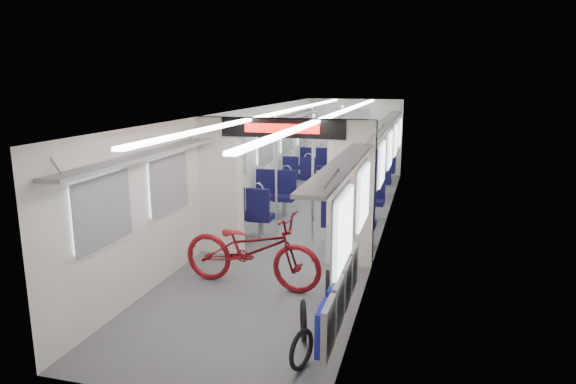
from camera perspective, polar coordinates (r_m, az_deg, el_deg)
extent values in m
plane|color=#515456|center=(10.44, 2.54, -3.67)|extent=(12.00, 12.00, 0.00)
cube|color=silver|center=(10.59, -5.08, 2.91)|extent=(0.02, 12.00, 2.30)
cube|color=silver|center=(9.97, 10.77, 2.14)|extent=(0.02, 12.00, 2.30)
cube|color=silver|center=(16.04, 7.35, 6.12)|extent=(2.90, 0.02, 2.30)
cube|color=silver|center=(4.71, -13.89, -9.75)|extent=(2.90, 0.02, 2.30)
cube|color=silver|center=(10.05, 2.67, 9.03)|extent=(2.90, 12.00, 0.02)
cube|color=white|center=(10.18, -0.39, 8.93)|extent=(0.12, 11.40, 0.04)
cube|color=white|center=(9.94, 5.80, 8.78)|extent=(0.12, 11.40, 0.04)
cube|color=silver|center=(8.68, -7.61, -0.30)|extent=(0.65, 0.18, 2.00)
cube|color=silver|center=(8.09, 7.26, -1.23)|extent=(0.65, 0.18, 2.00)
cube|color=silver|center=(8.12, -0.45, 7.17)|extent=(2.90, 0.18, 0.30)
cylinder|color=silver|center=(8.56, -5.60, -0.43)|extent=(0.20, 0.20, 2.00)
cylinder|color=silver|center=(8.14, 5.00, -1.09)|extent=(0.20, 0.20, 2.00)
cube|color=black|center=(8.02, -0.66, 7.10)|extent=(2.00, 0.03, 0.30)
cube|color=#FF0C07|center=(8.00, -0.71, 7.08)|extent=(1.20, 0.02, 0.14)
cube|color=silver|center=(6.34, -20.03, -2.01)|extent=(0.04, 1.00, 0.75)
cube|color=silver|center=(5.27, 6.24, -4.19)|extent=(0.04, 1.00, 0.75)
cube|color=silver|center=(7.66, -13.20, 0.83)|extent=(0.04, 1.00, 0.75)
cube|color=silver|center=(6.80, 8.38, -0.42)|extent=(0.04, 1.00, 0.75)
cube|color=silver|center=(10.08, -5.93, 3.84)|extent=(0.04, 1.00, 0.75)
cube|color=silver|center=(9.44, 10.40, 3.12)|extent=(0.04, 1.00, 0.75)
cube|color=silver|center=(11.85, -2.62, 5.19)|extent=(0.04, 1.00, 0.75)
cube|color=silver|center=(11.32, 11.25, 4.62)|extent=(0.04, 1.00, 0.75)
cube|color=silver|center=(13.66, -0.17, 6.18)|extent=(0.04, 1.00, 0.75)
cube|color=silver|center=(13.20, 11.87, 5.69)|extent=(0.04, 1.00, 0.75)
cube|color=silver|center=(15.39, 1.63, 6.89)|extent=(0.04, 1.00, 0.75)
cube|color=silver|center=(14.98, 12.31, 6.45)|extent=(0.04, 1.00, 0.75)
cube|color=gray|center=(6.81, -15.49, 3.98)|extent=(0.30, 3.60, 0.04)
cube|color=gray|center=(5.94, 6.16, 3.17)|extent=(0.30, 3.60, 0.04)
cube|color=gray|center=(12.32, -1.11, 8.05)|extent=(0.30, 7.60, 0.04)
cube|color=gray|center=(11.86, 10.85, 7.66)|extent=(0.30, 7.60, 0.04)
cube|color=gray|center=(15.99, 7.31, 5.56)|extent=(0.90, 0.05, 2.00)
imported|color=maroon|center=(7.31, -4.05, -6.37)|extent=(2.13, 0.89, 1.09)
cube|color=gray|center=(5.06, 4.49, -14.89)|extent=(0.06, 0.46, 0.52)
cube|color=#101393|center=(5.07, 3.81, -14.82)|extent=(0.06, 0.42, 0.44)
cube|color=gray|center=(5.55, 5.59, -12.34)|extent=(0.06, 0.46, 0.52)
cube|color=#101393|center=(5.56, 4.97, -12.28)|extent=(0.06, 0.42, 0.44)
cube|color=gray|center=(6.05, 6.49, -10.20)|extent=(0.06, 0.46, 0.52)
cube|color=#101393|center=(6.06, 5.92, -10.15)|extent=(0.06, 0.42, 0.44)
cube|color=gray|center=(6.55, 7.24, -8.39)|extent=(0.06, 0.46, 0.52)
cube|color=#101393|center=(6.56, 6.72, -8.35)|extent=(0.06, 0.42, 0.44)
torus|color=black|center=(5.45, 1.51, -17.33)|extent=(0.18, 0.43, 0.44)
torus|color=black|center=(5.96, 1.72, -14.34)|extent=(0.19, 0.47, 0.48)
torus|color=black|center=(6.68, 4.39, -11.06)|extent=(0.15, 0.53, 0.53)
cube|color=black|center=(9.49, -3.03, -2.82)|extent=(0.43, 0.40, 0.10)
cylinder|color=gray|center=(9.55, -3.02, -4.12)|extent=(0.10, 0.10, 0.35)
cube|color=black|center=(9.27, -3.37, -1.21)|extent=(0.43, 0.08, 0.53)
torus|color=silver|center=(9.21, -3.39, 0.38)|extent=(0.22, 0.03, 0.22)
cube|color=black|center=(11.00, -0.39, -0.67)|extent=(0.43, 0.40, 0.10)
cylinder|color=gray|center=(11.05, -0.39, -1.80)|extent=(0.10, 0.10, 0.35)
cube|color=black|center=(11.08, -0.17, 1.09)|extent=(0.43, 0.08, 0.53)
torus|color=silver|center=(11.03, -0.17, 2.43)|extent=(0.22, 0.03, 0.22)
cube|color=black|center=(9.65, -5.69, -2.62)|extent=(0.43, 0.40, 0.10)
cylinder|color=gray|center=(9.71, -5.66, -3.90)|extent=(0.10, 0.10, 0.35)
cube|color=black|center=(9.42, -6.08, -1.03)|extent=(0.43, 0.08, 0.53)
torus|color=silver|center=(9.36, -6.12, 0.53)|extent=(0.22, 0.03, 0.22)
cube|color=black|center=(11.13, -2.72, -0.52)|extent=(0.43, 0.40, 0.10)
cylinder|color=gray|center=(11.18, -2.71, -1.64)|extent=(0.10, 0.10, 0.35)
cube|color=black|center=(11.22, -2.48, 1.22)|extent=(0.43, 0.08, 0.53)
torus|color=silver|center=(11.17, -2.50, 2.54)|extent=(0.22, 0.03, 0.22)
cube|color=black|center=(9.18, 5.34, -3.40)|extent=(0.46, 0.43, 0.10)
cylinder|color=gray|center=(9.24, 5.31, -4.74)|extent=(0.10, 0.10, 0.35)
cube|color=black|center=(8.93, 5.19, -1.65)|extent=(0.46, 0.08, 0.56)
torus|color=silver|center=(8.86, 5.22, 0.11)|extent=(0.23, 0.03, 0.23)
cube|color=black|center=(10.84, 6.94, -0.96)|extent=(0.46, 0.43, 0.10)
cylinder|color=gray|center=(10.89, 6.90, -2.11)|extent=(0.10, 0.10, 0.35)
cube|color=black|center=(10.93, 7.12, 0.93)|extent=(0.46, 0.08, 0.56)
torus|color=silver|center=(10.88, 7.15, 2.38)|extent=(0.23, 0.03, 0.23)
cube|color=black|center=(9.11, 8.25, -3.59)|extent=(0.46, 0.43, 0.10)
cylinder|color=gray|center=(9.18, 8.21, -4.94)|extent=(0.10, 0.10, 0.35)
cube|color=black|center=(8.86, 8.18, -1.84)|extent=(0.46, 0.08, 0.56)
torus|color=silver|center=(8.79, 8.24, -0.07)|extent=(0.23, 0.03, 0.23)
cube|color=black|center=(10.78, 9.41, -1.11)|extent=(0.46, 0.43, 0.10)
cylinder|color=gray|center=(10.84, 9.36, -2.26)|extent=(0.10, 0.10, 0.35)
cube|color=black|center=(10.88, 9.56, 0.79)|extent=(0.46, 0.08, 0.56)
torus|color=silver|center=(10.83, 9.62, 2.25)|extent=(0.23, 0.03, 0.23)
cube|color=black|center=(13.28, 2.41, 1.62)|extent=(0.41, 0.38, 0.10)
cylinder|color=gray|center=(13.32, 2.40, 0.67)|extent=(0.10, 0.10, 0.35)
cube|color=black|center=(13.08, 2.27, 2.79)|extent=(0.41, 0.07, 0.50)
torus|color=silver|center=(13.04, 2.28, 3.88)|extent=(0.21, 0.03, 0.21)
cube|color=black|center=(14.78, 3.75, 2.71)|extent=(0.41, 0.38, 0.10)
cylinder|color=gray|center=(14.82, 3.74, 1.86)|extent=(0.10, 0.10, 0.35)
cube|color=black|center=(14.88, 3.89, 3.96)|extent=(0.41, 0.07, 0.50)
torus|color=silver|center=(14.84, 3.90, 4.92)|extent=(0.21, 0.03, 0.21)
cube|color=black|center=(13.39, 0.45, 1.72)|extent=(0.41, 0.38, 0.10)
cylinder|color=gray|center=(13.43, 0.44, 0.78)|extent=(0.10, 0.10, 0.35)
cube|color=black|center=(13.19, 0.28, 2.88)|extent=(0.41, 0.07, 0.50)
torus|color=silver|center=(13.15, 0.28, 3.96)|extent=(0.21, 0.03, 0.21)
cube|color=black|center=(14.87, 1.98, 2.80)|extent=(0.41, 0.38, 0.10)
cylinder|color=gray|center=(14.91, 1.97, 1.95)|extent=(0.10, 0.10, 0.35)
cube|color=black|center=(14.98, 2.12, 4.03)|extent=(0.41, 0.07, 0.50)
torus|color=silver|center=(14.94, 2.13, 4.99)|extent=(0.21, 0.03, 0.21)
cube|color=black|center=(13.04, 8.41, 1.29)|extent=(0.41, 0.39, 0.10)
cylinder|color=gray|center=(13.08, 8.38, 0.32)|extent=(0.10, 0.10, 0.35)
cube|color=black|center=(12.83, 8.36, 2.49)|extent=(0.41, 0.07, 0.51)
torus|color=silver|center=(12.79, 8.40, 3.60)|extent=(0.21, 0.03, 0.21)
cube|color=black|center=(14.57, 9.16, 2.44)|extent=(0.41, 0.39, 0.10)
cylinder|color=gray|center=(14.61, 9.13, 1.57)|extent=(0.10, 0.10, 0.35)
cube|color=black|center=(14.67, 9.27, 3.71)|extent=(0.41, 0.07, 0.51)
torus|color=silver|center=(14.64, 9.30, 4.69)|extent=(0.21, 0.03, 0.21)
cube|color=black|center=(12.99, 10.46, 1.18)|extent=(0.41, 0.39, 0.10)
cylinder|color=gray|center=(13.04, 10.42, 0.21)|extent=(0.10, 0.10, 0.35)
cube|color=black|center=(12.78, 10.46, 2.38)|extent=(0.41, 0.07, 0.51)
torus|color=silver|center=(12.74, 10.50, 3.50)|extent=(0.21, 0.03, 0.21)
cube|color=black|center=(14.53, 11.00, 2.34)|extent=(0.41, 0.39, 0.10)
cylinder|color=gray|center=(14.57, 10.97, 1.47)|extent=(0.10, 0.10, 0.35)
cube|color=black|center=(14.63, 11.10, 3.61)|extent=(0.41, 0.07, 0.51)
torus|color=silver|center=(14.60, 11.14, 4.60)|extent=(0.21, 0.03, 0.21)
cylinder|color=silver|center=(8.69, -1.31, 0.85)|extent=(0.04, 0.04, 2.30)
cylinder|color=silver|center=(9.04, 2.78, 1.29)|extent=(0.05, 0.05, 2.30)
cylinder|color=silver|center=(11.77, 2.71, 3.91)|extent=(0.04, 0.04, 2.30)
cylinder|color=silver|center=(11.99, 5.93, 4.02)|extent=(0.04, 0.04, 2.30)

